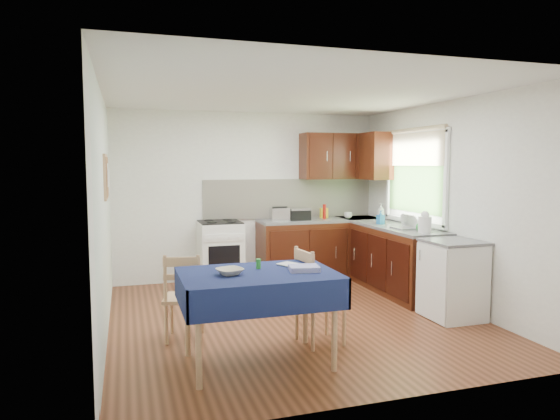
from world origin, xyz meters
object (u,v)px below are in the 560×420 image
object	(u,v)px
dining_table	(258,284)
kettle	(425,223)
chair_far	(184,294)
toaster	(280,214)
sandwich_press	(299,214)
dish_rack	(409,227)
chair_near	(316,293)

from	to	relation	value
dining_table	kettle	xyz separation A→B (m)	(2.39, 1.13, 0.32)
chair_far	dining_table	bearing A→B (deg)	140.42
kettle	toaster	bearing A→B (deg)	126.06
sandwich_press	kettle	xyz separation A→B (m)	(0.99, -1.79, 0.03)
sandwich_press	dish_rack	bearing A→B (deg)	-74.19
dining_table	chair_far	xyz separation A→B (m)	(-0.55, 0.76, -0.24)
dish_rack	dining_table	bearing A→B (deg)	-165.75
chair_far	kettle	bearing A→B (deg)	-158.25
dining_table	toaster	xyz separation A→B (m)	(1.10, 2.90, 0.29)
chair_near	toaster	xyz separation A→B (m)	(0.45, 2.60, 0.50)
chair_near	toaster	bearing A→B (deg)	-16.65
dish_rack	kettle	bearing A→B (deg)	-112.50
toaster	sandwich_press	xyz separation A→B (m)	(0.30, 0.02, -0.01)
sandwich_press	toaster	bearing A→B (deg)	162.91
chair_far	kettle	world-z (taller)	kettle
chair_near	toaster	world-z (taller)	toaster
chair_far	dish_rack	distance (m)	3.10
sandwich_press	chair_near	bearing A→B (deg)	-126.33
chair_far	chair_near	distance (m)	1.29
toaster	kettle	bearing A→B (deg)	-30.43
chair_far	chair_near	world-z (taller)	chair_near
dish_rack	chair_far	bearing A→B (deg)	176.44
sandwich_press	dish_rack	distance (m)	1.73
chair_far	kettle	distance (m)	3.01
chair_far	toaster	world-z (taller)	toaster
sandwich_press	dish_rack	world-z (taller)	dish_rack
chair_far	kettle	xyz separation A→B (m)	(2.94, 0.36, 0.56)
chair_near	dish_rack	world-z (taller)	dish_rack
sandwich_press	kettle	size ratio (longest dim) A/B	1.14
dining_table	sandwich_press	world-z (taller)	sandwich_press
chair_near	sandwich_press	xyz separation A→B (m)	(0.75, 2.62, 0.49)
chair_far	dish_rack	size ratio (longest dim) A/B	2.23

